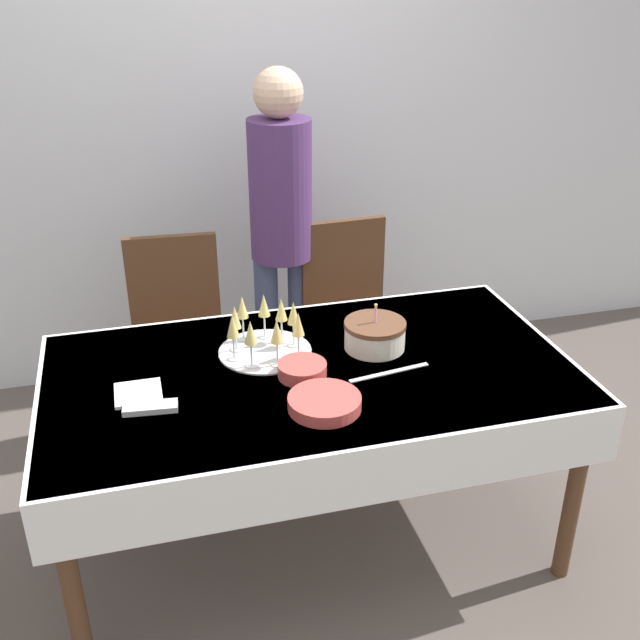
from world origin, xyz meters
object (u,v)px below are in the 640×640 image
(birthday_cake, at_px, (375,335))
(person_standing, at_px, (281,217))
(dining_chair_far_left, at_px, (178,336))
(plate_stack_dessert, at_px, (302,370))
(dining_chair_far_right, at_px, (350,316))
(champagne_tray, at_px, (264,329))
(plate_stack_main, at_px, (324,403))

(birthday_cake, relative_size, person_standing, 0.14)
(dining_chair_far_left, distance_m, birthday_cake, 1.02)
(dining_chair_far_left, bearing_deg, person_standing, 17.02)
(plate_stack_dessert, distance_m, person_standing, 1.04)
(dining_chair_far_right, bearing_deg, dining_chair_far_left, -179.99)
(birthday_cake, bearing_deg, plate_stack_dessert, -156.82)
(dining_chair_far_right, xyz_separation_m, plate_stack_dessert, (-0.44, -0.86, 0.26))
(champagne_tray, height_order, plate_stack_main, champagne_tray)
(champagne_tray, xyz_separation_m, person_standing, (0.24, 0.81, 0.13))
(dining_chair_far_left, xyz_separation_m, plate_stack_main, (0.38, -1.07, 0.26))
(dining_chair_far_left, xyz_separation_m, birthday_cake, (0.66, -0.73, 0.29))
(dining_chair_far_left, relative_size, plate_stack_dessert, 5.73)
(dining_chair_far_right, xyz_separation_m, birthday_cake, (-0.14, -0.73, 0.29))
(plate_stack_main, xyz_separation_m, person_standing, (0.13, 1.22, 0.20))
(birthday_cake, relative_size, champagne_tray, 0.67)
(champagne_tray, bearing_deg, person_standing, 73.39)
(dining_chair_far_right, distance_m, plate_stack_main, 1.17)
(plate_stack_dessert, bearing_deg, dining_chair_far_right, 62.94)
(birthday_cake, distance_m, person_standing, 0.91)
(person_standing, bearing_deg, dining_chair_far_left, -162.98)
(dining_chair_far_right, height_order, champagne_tray, dining_chair_far_right)
(person_standing, bearing_deg, plate_stack_dessert, -98.63)
(champagne_tray, relative_size, person_standing, 0.21)
(dining_chair_far_right, bearing_deg, plate_stack_main, -111.36)
(dining_chair_far_left, distance_m, plate_stack_dessert, 0.96)
(dining_chair_far_left, height_order, plate_stack_main, dining_chair_far_left)
(birthday_cake, xyz_separation_m, plate_stack_dessert, (-0.30, -0.13, -0.03))
(champagne_tray, bearing_deg, dining_chair_far_right, 51.33)
(dining_chair_far_right, relative_size, birthday_cake, 4.28)
(birthday_cake, height_order, plate_stack_dessert, birthday_cake)
(birthday_cake, relative_size, plate_stack_dessert, 1.34)
(plate_stack_dessert, height_order, person_standing, person_standing)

